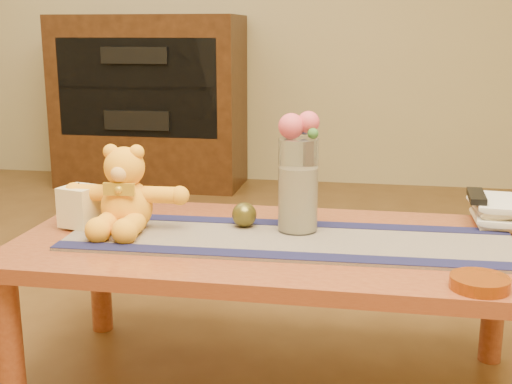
% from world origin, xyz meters
% --- Properties ---
extents(coffee_table_top, '(1.40, 0.70, 0.04)m').
position_xyz_m(coffee_table_top, '(0.00, 0.00, 0.43)').
color(coffee_table_top, brown).
rests_on(coffee_table_top, floor).
extents(table_leg_fl, '(0.07, 0.07, 0.41)m').
position_xyz_m(table_leg_fl, '(-0.64, -0.29, 0.21)').
color(table_leg_fl, brown).
rests_on(table_leg_fl, floor).
extents(table_leg_bl, '(0.07, 0.07, 0.41)m').
position_xyz_m(table_leg_bl, '(-0.64, 0.29, 0.21)').
color(table_leg_bl, brown).
rests_on(table_leg_bl, floor).
extents(table_leg_br, '(0.07, 0.07, 0.41)m').
position_xyz_m(table_leg_br, '(0.64, 0.29, 0.21)').
color(table_leg_br, brown).
rests_on(table_leg_br, floor).
extents(persian_runner, '(1.21, 0.38, 0.01)m').
position_xyz_m(persian_runner, '(0.04, -0.01, 0.45)').
color(persian_runner, '#1C1742').
rests_on(persian_runner, coffee_table_top).
extents(runner_border_near, '(1.20, 0.09, 0.00)m').
position_xyz_m(runner_border_near, '(0.04, -0.16, 0.46)').
color(runner_border_near, '#14153C').
rests_on(runner_border_near, persian_runner).
extents(runner_border_far, '(1.20, 0.09, 0.00)m').
position_xyz_m(runner_border_far, '(0.04, 0.13, 0.46)').
color(runner_border_far, '#14153C').
rests_on(runner_border_far, persian_runner).
extents(teddy_bear, '(0.34, 0.29, 0.23)m').
position_xyz_m(teddy_bear, '(-0.42, 0.01, 0.57)').
color(teddy_bear, '#FFA820').
rests_on(teddy_bear, persian_runner).
extents(pillar_candle, '(0.12, 0.12, 0.11)m').
position_xyz_m(pillar_candle, '(-0.56, 0.01, 0.51)').
color(pillar_candle, beige).
rests_on(pillar_candle, persian_runner).
extents(candle_wick, '(0.00, 0.00, 0.01)m').
position_xyz_m(candle_wick, '(-0.56, 0.01, 0.58)').
color(candle_wick, black).
rests_on(candle_wick, pillar_candle).
extents(glass_vase, '(0.11, 0.11, 0.26)m').
position_xyz_m(glass_vase, '(0.06, 0.07, 0.59)').
color(glass_vase, silver).
rests_on(glass_vase, persian_runner).
extents(potpourri_fill, '(0.09, 0.09, 0.18)m').
position_xyz_m(potpourri_fill, '(0.06, 0.07, 0.55)').
color(potpourri_fill, beige).
rests_on(potpourri_fill, glass_vase).
extents(rose_left, '(0.07, 0.07, 0.07)m').
position_xyz_m(rose_left, '(0.04, 0.06, 0.75)').
color(rose_left, '#D44B5D').
rests_on(rose_left, glass_vase).
extents(rose_right, '(0.06, 0.06, 0.06)m').
position_xyz_m(rose_right, '(0.08, 0.07, 0.76)').
color(rose_right, '#D44B5D').
rests_on(rose_right, glass_vase).
extents(blue_flower_back, '(0.04, 0.04, 0.04)m').
position_xyz_m(blue_flower_back, '(0.07, 0.10, 0.75)').
color(blue_flower_back, '#474E99').
rests_on(blue_flower_back, glass_vase).
extents(blue_flower_side, '(0.04, 0.04, 0.04)m').
position_xyz_m(blue_flower_side, '(0.03, 0.09, 0.74)').
color(blue_flower_side, '#474E99').
rests_on(blue_flower_side, glass_vase).
extents(leaf_sprig, '(0.03, 0.03, 0.03)m').
position_xyz_m(leaf_sprig, '(0.10, 0.05, 0.74)').
color(leaf_sprig, '#33662D').
rests_on(leaf_sprig, glass_vase).
extents(bronze_ball, '(0.09, 0.09, 0.07)m').
position_xyz_m(bronze_ball, '(-0.10, 0.08, 0.49)').
color(bronze_ball, '#4F471A').
rests_on(bronze_ball, persian_runner).
extents(book_bottom, '(0.17, 0.22, 0.02)m').
position_xyz_m(book_bottom, '(0.56, 0.26, 0.46)').
color(book_bottom, beige).
rests_on(book_bottom, coffee_table_top).
extents(book_lower, '(0.19, 0.24, 0.02)m').
position_xyz_m(book_lower, '(0.56, 0.25, 0.48)').
color(book_lower, beige).
rests_on(book_lower, book_bottom).
extents(book_upper, '(0.18, 0.23, 0.02)m').
position_xyz_m(book_upper, '(0.55, 0.26, 0.50)').
color(book_upper, beige).
rests_on(book_upper, book_lower).
extents(book_top, '(0.18, 0.24, 0.02)m').
position_xyz_m(book_top, '(0.56, 0.26, 0.52)').
color(book_top, beige).
rests_on(book_top, book_upper).
extents(tv_remote, '(0.05, 0.16, 0.02)m').
position_xyz_m(tv_remote, '(0.56, 0.25, 0.54)').
color(tv_remote, black).
rests_on(tv_remote, book_top).
extents(amber_dish, '(0.14, 0.14, 0.03)m').
position_xyz_m(amber_dish, '(0.50, -0.28, 0.46)').
color(amber_dish, '#BF5914').
rests_on(amber_dish, coffee_table_top).
extents(media_cabinet, '(1.20, 0.50, 1.10)m').
position_xyz_m(media_cabinet, '(-1.20, 2.48, 0.55)').
color(media_cabinet, black).
rests_on(media_cabinet, floor).
extents(cabinet_cavity, '(1.02, 0.03, 0.61)m').
position_xyz_m(cabinet_cavity, '(-1.20, 2.25, 0.66)').
color(cabinet_cavity, black).
rests_on(cabinet_cavity, media_cabinet).
extents(cabinet_shelf, '(1.02, 0.20, 0.02)m').
position_xyz_m(cabinet_shelf, '(-1.20, 2.33, 0.66)').
color(cabinet_shelf, black).
rests_on(cabinet_shelf, media_cabinet).
extents(stereo_upper, '(0.42, 0.28, 0.10)m').
position_xyz_m(stereo_upper, '(-1.20, 2.35, 0.86)').
color(stereo_upper, black).
rests_on(stereo_upper, media_cabinet).
extents(stereo_lower, '(0.42, 0.28, 0.12)m').
position_xyz_m(stereo_lower, '(-1.20, 2.35, 0.46)').
color(stereo_lower, black).
rests_on(stereo_lower, media_cabinet).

